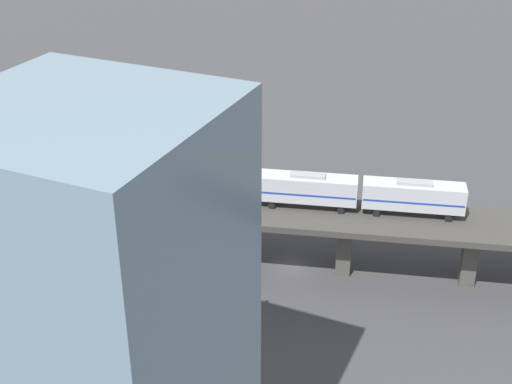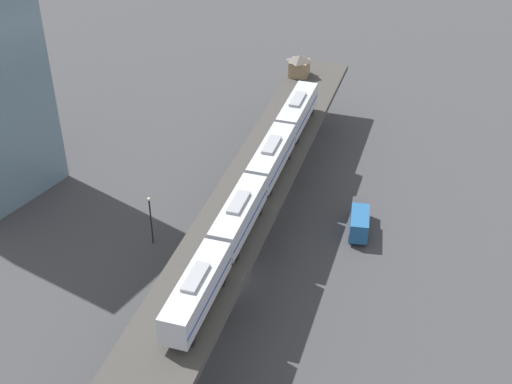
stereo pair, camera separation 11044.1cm
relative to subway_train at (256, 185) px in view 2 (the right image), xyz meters
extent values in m
plane|color=#38383A|center=(0.12, 4.89, -10.78)|extent=(400.00, 400.00, 0.00)
cube|color=#393733|center=(0.12, 4.89, -2.94)|extent=(32.25, 90.98, 0.80)
cube|color=#47443F|center=(10.23, -32.27, -7.06)|extent=(2.21, 2.21, 7.44)
cube|color=#47443F|center=(6.29, -17.79, -7.06)|extent=(2.21, 2.21, 7.44)
cube|color=#47443F|center=(2.35, -3.32, -7.06)|extent=(2.21, 2.21, 7.44)
cube|color=#47443F|center=(-1.58, 11.16, -7.06)|extent=(2.21, 2.21, 7.44)
cube|color=#ADB2BA|center=(4.96, -18.24, 0.00)|extent=(5.85, 12.31, 3.10)
cube|color=navy|center=(4.96, -18.24, -0.30)|extent=(5.83, 12.09, 0.24)
cube|color=gray|center=(4.96, -18.24, 1.73)|extent=(2.45, 4.42, 0.36)
cylinder|color=black|center=(4.91, -22.60, -2.12)|extent=(0.43, 0.87, 0.84)
cylinder|color=black|center=(7.21, -21.98, -2.12)|extent=(0.43, 0.87, 0.84)
cylinder|color=black|center=(2.71, -14.50, -2.12)|extent=(0.43, 0.87, 0.84)
cylinder|color=black|center=(5.01, -13.87, -2.12)|extent=(0.43, 0.87, 0.84)
cube|color=#ADB2BA|center=(1.65, -6.08, 0.00)|extent=(5.85, 12.31, 3.10)
cube|color=navy|center=(1.65, -6.08, -0.30)|extent=(5.83, 12.09, 0.24)
cube|color=gray|center=(1.65, -6.08, 1.73)|extent=(2.45, 4.42, 0.36)
cylinder|color=black|center=(1.61, -10.44, -2.12)|extent=(0.43, 0.87, 0.84)
cylinder|color=black|center=(3.90, -9.82, -2.12)|extent=(0.43, 0.87, 0.84)
cylinder|color=black|center=(-0.60, -2.34, -2.12)|extent=(0.43, 0.87, 0.84)
cylinder|color=black|center=(1.70, -1.71, -2.12)|extent=(0.43, 0.87, 0.84)
cube|color=#ADB2BA|center=(-1.65, 6.08, 0.00)|extent=(5.85, 12.31, 3.10)
cube|color=navy|center=(-1.65, 6.08, -0.30)|extent=(5.83, 12.09, 0.24)
cube|color=gray|center=(-1.65, 6.08, 1.73)|extent=(2.45, 4.42, 0.36)
cylinder|color=black|center=(-1.70, 1.71, -2.12)|extent=(0.43, 0.87, 0.84)
cylinder|color=black|center=(0.60, 2.34, -2.12)|extent=(0.43, 0.87, 0.84)
cylinder|color=black|center=(-3.90, 9.82, -2.12)|extent=(0.43, 0.87, 0.84)
cylinder|color=black|center=(-1.61, 10.44, -2.12)|extent=(0.43, 0.87, 0.84)
cube|color=#ADB2BA|center=(-4.96, 18.24, 0.00)|extent=(5.85, 12.31, 3.10)
cube|color=navy|center=(-4.96, 18.24, -0.30)|extent=(5.83, 12.09, 0.24)
cube|color=gray|center=(-4.96, 18.24, 1.73)|extent=(2.45, 4.42, 0.36)
cylinder|color=black|center=(-5.01, 13.87, -2.12)|extent=(0.43, 0.87, 0.84)
cylinder|color=black|center=(-2.71, 14.50, -2.12)|extent=(0.43, 0.87, 0.84)
cylinder|color=black|center=(-7.21, 21.98, -2.12)|extent=(0.43, 0.87, 0.84)
cylinder|color=black|center=(-4.91, 22.60, -2.12)|extent=(0.43, 0.87, 0.84)
cube|color=#8C7251|center=(12.86, -32.82, -1.29)|extent=(3.44, 3.44, 2.50)
pyramid|color=#4C4742|center=(12.86, -32.82, 0.41)|extent=(3.95, 3.95, 0.90)
cube|color=black|center=(9.70, -10.78, -10.05)|extent=(2.34, 4.59, 0.80)
cube|color=#1E2328|center=(9.71, -10.92, -9.27)|extent=(1.91, 2.39, 0.76)
cylinder|color=black|center=(9.03, -12.30, -10.45)|extent=(0.32, 0.69, 0.66)
cylinder|color=black|center=(10.72, -12.09, -10.45)|extent=(0.32, 0.69, 0.66)
cylinder|color=black|center=(8.67, -9.47, -10.45)|extent=(0.32, 0.69, 0.66)
cylinder|color=black|center=(10.36, -9.25, -10.45)|extent=(0.32, 0.69, 0.66)
cube|color=#1E6638|center=(10.05, -24.08, -10.05)|extent=(3.74, 4.71, 0.80)
cube|color=#1E2328|center=(10.13, -24.21, -9.27)|extent=(2.51, 2.72, 0.76)
cylinder|color=black|center=(10.02, -25.75, -10.45)|extent=(0.53, 0.69, 0.66)
cylinder|color=black|center=(11.50, -24.90, -10.45)|extent=(0.53, 0.69, 0.66)
cylinder|color=black|center=(8.60, -23.26, -10.45)|extent=(0.53, 0.69, 0.66)
cylinder|color=black|center=(10.09, -22.41, -10.45)|extent=(0.53, 0.69, 0.66)
cube|color=#333338|center=(-7.27, -14.11, -9.13)|extent=(2.82, 2.72, 2.30)
cube|color=#1E5184|center=(-8.72, -10.81, -8.93)|extent=(4.20, 5.69, 2.70)
cylinder|color=black|center=(-8.18, -14.50, -10.28)|extent=(0.72, 1.06, 1.00)
cylinder|color=black|center=(-6.36, -13.71, -10.28)|extent=(0.72, 1.06, 1.00)
cylinder|color=black|center=(-10.30, -9.80, -10.28)|extent=(0.72, 1.06, 1.00)
cylinder|color=black|center=(-8.40, -8.97, -10.28)|extent=(0.72, 1.06, 1.00)
cylinder|color=black|center=(12.53, 4.56, -7.53)|extent=(0.20, 0.20, 6.50)
sphere|color=beige|center=(12.53, 4.56, -4.06)|extent=(0.44, 0.44, 0.44)
camera|label=1|loc=(70.80, 31.60, 39.38)|focal=50.00mm
camera|label=2|loc=(-36.44, 57.32, 45.40)|focal=50.00mm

